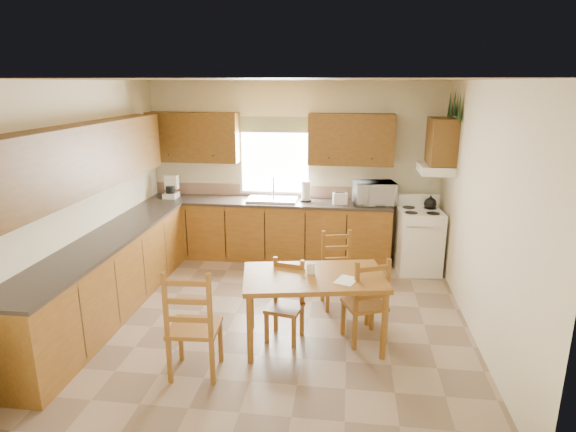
# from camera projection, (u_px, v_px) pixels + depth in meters

# --- Properties ---
(floor) EXTENTS (4.50, 4.50, 0.00)m
(floor) POSITION_uv_depth(u_px,v_px,m) (272.00, 315.00, 5.71)
(floor) COLOR gray
(floor) RESTS_ON ground
(ceiling) EXTENTS (4.50, 4.50, 0.00)m
(ceiling) POSITION_uv_depth(u_px,v_px,m) (270.00, 79.00, 4.98)
(ceiling) COLOR olive
(ceiling) RESTS_ON floor
(wall_left) EXTENTS (4.50, 4.50, 0.00)m
(wall_left) POSITION_uv_depth(u_px,v_px,m) (81.00, 199.00, 5.62)
(wall_left) COLOR beige
(wall_left) RESTS_ON floor
(wall_right) EXTENTS (4.50, 4.50, 0.00)m
(wall_right) POSITION_uv_depth(u_px,v_px,m) (481.00, 212.00, 5.07)
(wall_right) COLOR beige
(wall_right) RESTS_ON floor
(wall_back) EXTENTS (4.50, 4.50, 0.00)m
(wall_back) POSITION_uv_depth(u_px,v_px,m) (294.00, 170.00, 7.50)
(wall_back) COLOR beige
(wall_back) RESTS_ON floor
(wall_front) EXTENTS (4.50, 4.50, 0.00)m
(wall_front) POSITION_uv_depth(u_px,v_px,m) (217.00, 289.00, 3.20)
(wall_front) COLOR beige
(wall_front) RESTS_ON floor
(lower_cab_back) EXTENTS (3.75, 0.60, 0.88)m
(lower_cab_back) POSITION_uv_depth(u_px,v_px,m) (268.00, 230.00, 7.50)
(lower_cab_back) COLOR brown
(lower_cab_back) RESTS_ON floor
(lower_cab_left) EXTENTS (0.60, 3.60, 0.88)m
(lower_cab_left) POSITION_uv_depth(u_px,v_px,m) (107.00, 278.00, 5.69)
(lower_cab_left) COLOR brown
(lower_cab_left) RESTS_ON floor
(counter_back) EXTENTS (3.75, 0.63, 0.04)m
(counter_back) POSITION_uv_depth(u_px,v_px,m) (268.00, 202.00, 7.38)
(counter_back) COLOR #3B322D
(counter_back) RESTS_ON lower_cab_back
(counter_left) EXTENTS (0.63, 3.60, 0.04)m
(counter_left) POSITION_uv_depth(u_px,v_px,m) (103.00, 241.00, 5.56)
(counter_left) COLOR #3B322D
(counter_left) RESTS_ON lower_cab_left
(backsplash) EXTENTS (3.75, 0.01, 0.18)m
(backsplash) POSITION_uv_depth(u_px,v_px,m) (271.00, 191.00, 7.63)
(backsplash) COLOR #92705C
(backsplash) RESTS_ON counter_back
(upper_cab_back_left) EXTENTS (1.41, 0.33, 0.75)m
(upper_cab_back_left) POSITION_uv_depth(u_px,v_px,m) (193.00, 137.00, 7.39)
(upper_cab_back_left) COLOR brown
(upper_cab_back_left) RESTS_ON wall_back
(upper_cab_back_right) EXTENTS (1.25, 0.33, 0.75)m
(upper_cab_back_right) POSITION_uv_depth(u_px,v_px,m) (351.00, 139.00, 7.10)
(upper_cab_back_right) COLOR brown
(upper_cab_back_right) RESTS_ON wall_back
(upper_cab_left) EXTENTS (0.33, 3.60, 0.75)m
(upper_cab_left) POSITION_uv_depth(u_px,v_px,m) (83.00, 159.00, 5.32)
(upper_cab_left) COLOR brown
(upper_cab_left) RESTS_ON wall_left
(upper_cab_stove) EXTENTS (0.33, 0.62, 0.62)m
(upper_cab_stove) POSITION_uv_depth(u_px,v_px,m) (441.00, 141.00, 6.52)
(upper_cab_stove) COLOR brown
(upper_cab_stove) RESTS_ON wall_right
(range_hood) EXTENTS (0.44, 0.62, 0.12)m
(range_hood) POSITION_uv_depth(u_px,v_px,m) (435.00, 169.00, 6.63)
(range_hood) COLOR white
(range_hood) RESTS_ON wall_right
(window_frame) EXTENTS (1.13, 0.02, 1.18)m
(window_frame) POSITION_uv_depth(u_px,v_px,m) (275.00, 157.00, 7.45)
(window_frame) COLOR white
(window_frame) RESTS_ON wall_back
(window_pane) EXTENTS (1.05, 0.01, 1.10)m
(window_pane) POSITION_uv_depth(u_px,v_px,m) (275.00, 157.00, 7.45)
(window_pane) COLOR white
(window_pane) RESTS_ON wall_back
(window_valance) EXTENTS (1.19, 0.01, 0.24)m
(window_valance) POSITION_uv_depth(u_px,v_px,m) (274.00, 125.00, 7.29)
(window_valance) COLOR #465F33
(window_valance) RESTS_ON wall_back
(sink_basin) EXTENTS (0.75, 0.45, 0.04)m
(sink_basin) POSITION_uv_depth(u_px,v_px,m) (272.00, 199.00, 7.36)
(sink_basin) COLOR silver
(sink_basin) RESTS_ON counter_back
(pine_decal_a) EXTENTS (0.22, 0.22, 0.36)m
(pine_decal_a) POSITION_uv_depth(u_px,v_px,m) (460.00, 106.00, 6.07)
(pine_decal_a) COLOR black
(pine_decal_a) RESTS_ON wall_right
(pine_decal_b) EXTENTS (0.22, 0.22, 0.36)m
(pine_decal_b) POSITION_uv_depth(u_px,v_px,m) (455.00, 102.00, 6.37)
(pine_decal_b) COLOR black
(pine_decal_b) RESTS_ON wall_right
(pine_decal_c) EXTENTS (0.22, 0.22, 0.36)m
(pine_decal_c) POSITION_uv_depth(u_px,v_px,m) (450.00, 104.00, 6.68)
(pine_decal_c) COLOR black
(pine_decal_c) RESTS_ON wall_right
(stove) EXTENTS (0.65, 0.67, 0.89)m
(stove) POSITION_uv_depth(u_px,v_px,m) (418.00, 242.00, 6.96)
(stove) COLOR white
(stove) RESTS_ON floor
(coffeemaker) EXTENTS (0.30, 0.33, 0.38)m
(coffeemaker) POSITION_uv_depth(u_px,v_px,m) (170.00, 186.00, 7.50)
(coffeemaker) COLOR white
(coffeemaker) RESTS_ON counter_back
(paper_towel) EXTENTS (0.18, 0.18, 0.31)m
(paper_towel) POSITION_uv_depth(u_px,v_px,m) (306.00, 191.00, 7.29)
(paper_towel) COLOR white
(paper_towel) RESTS_ON counter_back
(toaster) EXTENTS (0.23, 0.17, 0.17)m
(toaster) POSITION_uv_depth(u_px,v_px,m) (340.00, 198.00, 7.14)
(toaster) COLOR white
(toaster) RESTS_ON counter_back
(microwave) EXTENTS (0.62, 0.50, 0.33)m
(microwave) POSITION_uv_depth(u_px,v_px,m) (374.00, 193.00, 7.13)
(microwave) COLOR white
(microwave) RESTS_ON counter_back
(dining_table) EXTENTS (1.56, 1.07, 0.77)m
(dining_table) POSITION_uv_depth(u_px,v_px,m) (314.00, 309.00, 5.02)
(dining_table) COLOR brown
(dining_table) RESTS_ON floor
(chair_near_left) EXTENTS (0.48, 0.46, 1.08)m
(chair_near_left) POSITION_uv_depth(u_px,v_px,m) (194.00, 320.00, 4.46)
(chair_near_left) COLOR brown
(chair_near_left) RESTS_ON floor
(chair_near_right) EXTENTS (0.52, 0.51, 0.95)m
(chair_near_right) POSITION_uv_depth(u_px,v_px,m) (365.00, 299.00, 5.06)
(chair_near_right) COLOR brown
(chair_near_right) RESTS_ON floor
(chair_far_left) EXTENTS (0.47, 0.45, 0.92)m
(chair_far_left) POSITION_uv_depth(u_px,v_px,m) (339.00, 271.00, 5.84)
(chair_far_left) COLOR brown
(chair_far_left) RESTS_ON floor
(chair_far_right) EXTENTS (0.42, 0.41, 0.86)m
(chair_far_right) POSITION_uv_depth(u_px,v_px,m) (285.00, 302.00, 5.08)
(chair_far_right) COLOR brown
(chair_far_right) RESTS_ON floor
(table_paper) EXTENTS (0.26, 0.30, 0.00)m
(table_paper) POSITION_uv_depth(u_px,v_px,m) (346.00, 280.00, 4.79)
(table_paper) COLOR white
(table_paper) RESTS_ON dining_table
(table_card) EXTENTS (0.09, 0.04, 0.11)m
(table_card) POSITION_uv_depth(u_px,v_px,m) (311.00, 269.00, 4.93)
(table_card) COLOR white
(table_card) RESTS_ON dining_table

